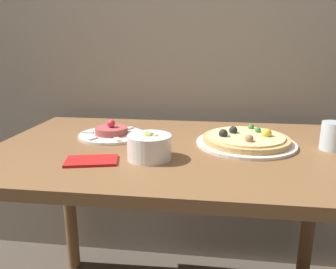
% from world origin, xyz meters
% --- Properties ---
extents(back_wall, '(8.00, 0.05, 2.60)m').
position_xyz_m(back_wall, '(0.00, 0.91, 1.30)').
color(back_wall, gray).
rests_on(back_wall, ground_plane).
extents(dining_table, '(1.26, 0.78, 0.78)m').
position_xyz_m(dining_table, '(0.00, 0.39, 0.67)').
color(dining_table, brown).
rests_on(dining_table, ground_plane).
extents(pizza_plate, '(0.34, 0.34, 0.06)m').
position_xyz_m(pizza_plate, '(0.24, 0.45, 0.80)').
color(pizza_plate, silver).
rests_on(pizza_plate, dining_table).
extents(tartare_plate, '(0.25, 0.25, 0.07)m').
position_xyz_m(tartare_plate, '(-0.26, 0.49, 0.79)').
color(tartare_plate, silver).
rests_on(tartare_plate, dining_table).
extents(small_bowl, '(0.13, 0.13, 0.08)m').
position_xyz_m(small_bowl, '(-0.07, 0.26, 0.82)').
color(small_bowl, white).
rests_on(small_bowl, dining_table).
extents(drinking_glass, '(0.08, 0.08, 0.09)m').
position_xyz_m(drinking_glass, '(0.51, 0.43, 0.83)').
color(drinking_glass, silver).
rests_on(drinking_glass, dining_table).
extents(napkin, '(0.17, 0.12, 0.01)m').
position_xyz_m(napkin, '(-0.24, 0.21, 0.78)').
color(napkin, red).
rests_on(napkin, dining_table).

